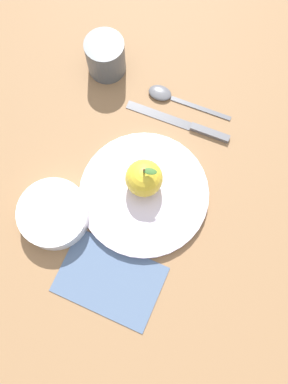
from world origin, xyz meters
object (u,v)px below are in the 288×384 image
object	(u,v)px
side_bowl	(54,214)
knife	(187,125)
dinner_plate	(144,194)
apple	(144,178)
linen_napkin	(110,279)
spoon	(169,96)
cup	(105,55)

from	to	relation	value
side_bowl	knife	distance (m)	0.31
dinner_plate	knife	world-z (taller)	dinner_plate
apple	linen_napkin	world-z (taller)	apple
knife	linen_napkin	world-z (taller)	knife
side_bowl	spoon	bearing A→B (deg)	60.69
apple	side_bowl	distance (m)	0.18
cup	linen_napkin	distance (m)	0.44
side_bowl	knife	bearing A→B (deg)	48.26
dinner_plate	apple	bearing A→B (deg)	101.27
dinner_plate	knife	bearing A→B (deg)	70.81
dinner_plate	linen_napkin	size ratio (longest dim) A/B	1.33
apple	side_bowl	world-z (taller)	apple
apple	spoon	distance (m)	0.20
cup	linen_napkin	bearing A→B (deg)	-76.28
apple	side_bowl	size ratio (longest dim) A/B	0.64
cup	linen_napkin	world-z (taller)	cup
dinner_plate	cup	bearing A→B (deg)	117.21
dinner_plate	cup	world-z (taller)	cup
spoon	cup	bearing A→B (deg)	163.19
apple	cup	xyz separation A→B (m)	(-0.13, 0.24, -0.01)
spoon	linen_napkin	bearing A→B (deg)	-95.51
dinner_plate	side_bowl	distance (m)	0.17
dinner_plate	linen_napkin	xyz separation A→B (m)	(-0.03, -0.17, -0.01)
apple	spoon	bearing A→B (deg)	86.52
side_bowl	knife	size ratio (longest dim) A/B	0.60
cup	spoon	world-z (taller)	cup
knife	spoon	size ratio (longest dim) A/B	1.22
apple	cup	bearing A→B (deg)	118.23
cup	spoon	distance (m)	0.15
cup	knife	xyz separation A→B (m)	(0.19, -0.10, -0.04)
knife	side_bowl	bearing A→B (deg)	-131.74
linen_napkin	side_bowl	bearing A→B (deg)	143.50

